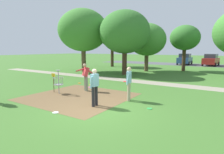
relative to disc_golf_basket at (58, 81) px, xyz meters
The scene contains 19 objects.
ground_plane 4.21m from the disc_golf_basket, 18.88° to the right, with size 160.00×160.00×0.00m, color #3D6B28.
dirt_tee_pad 1.68m from the disc_golf_basket, ahead, with size 5.25×5.07×0.01m, color brown.
disc_golf_basket is the anchor object (origin of this frame).
player_foreground_watching 4.28m from the disc_golf_basket, 11.81° to the left, with size 0.44×0.50×1.71m.
player_throwing 1.69m from the disc_golf_basket, 58.47° to the left, with size 0.89×0.88×1.71m.
player_waiting_left 3.43m from the disc_golf_basket, 13.66° to the right, with size 0.41×0.47×1.71m.
frisbee_by_tee 3.55m from the disc_golf_basket, 111.95° to the left, with size 0.24×0.24×0.02m, color orange.
frisbee_mid_grass 3.61m from the disc_golf_basket, 43.54° to the right, with size 0.25×0.25×0.02m, color white.
frisbee_far_left 2.56m from the disc_golf_basket, 81.68° to the left, with size 0.23×0.23×0.02m, color #E53D99.
frisbee_far_right 5.64m from the disc_golf_basket, ahead, with size 0.23×0.23×0.02m, color green.
tree_near_left 10.20m from the disc_golf_basket, 95.46° to the left, with size 5.04×5.04×6.42m.
tree_mid_left 16.91m from the disc_golf_basket, 78.22° to the left, with size 3.43×3.43×5.37m.
tree_mid_center 13.83m from the disc_golf_basket, 90.84° to the left, with size 4.37×4.37×5.53m.
tree_mid_right 11.41m from the disc_golf_basket, 123.26° to the left, with size 5.48×5.48×6.99m.
tree_far_left 18.30m from the disc_golf_basket, 112.67° to the left, with size 4.20×4.20×6.51m.
parking_lot_strip 26.78m from the disc_golf_basket, 81.58° to the left, with size 36.00×6.00×0.01m, color #4C4C51.
parked_car_leftmost 26.13m from the disc_golf_basket, 86.87° to the left, with size 2.05×4.24×1.84m.
parked_car_center_left 26.56m from the disc_golf_basket, 78.37° to the left, with size 2.26×4.34×1.84m.
gravel_path 7.55m from the disc_golf_basket, 58.54° to the left, with size 40.00×1.48×0.00m, color gray.
Camera 1 is at (4.67, -6.14, 2.58)m, focal length 30.63 mm.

